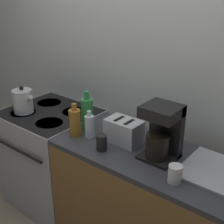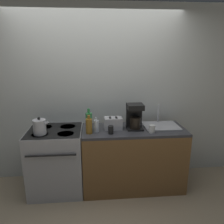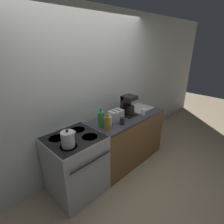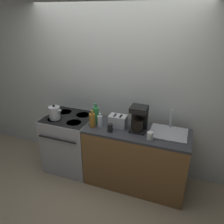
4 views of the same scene
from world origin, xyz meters
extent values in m
plane|color=tan|center=(0.00, 0.00, 0.00)|extent=(12.00, 12.00, 0.00)
cube|color=silver|center=(0.00, 0.73, 1.30)|extent=(8.00, 0.05, 2.60)
cube|color=#B7B7BC|center=(-0.58, 0.34, 0.45)|extent=(0.73, 0.67, 0.90)
cube|color=black|center=(-0.58, 0.34, 0.89)|extent=(0.72, 0.66, 0.02)
cylinder|color=black|center=(-0.74, 0.19, 0.90)|extent=(0.22, 0.22, 0.01)
cylinder|color=black|center=(-0.41, 0.19, 0.90)|extent=(0.22, 0.22, 0.01)
cylinder|color=black|center=(-0.74, 0.48, 0.90)|extent=(0.22, 0.22, 0.01)
cylinder|color=black|center=(-0.41, 0.48, 0.90)|extent=(0.22, 0.22, 0.01)
cylinder|color=black|center=(-0.58, -0.03, 0.70)|extent=(0.62, 0.02, 0.02)
cube|color=brown|center=(0.51, 0.30, 0.43)|extent=(1.42, 0.60, 0.87)
cube|color=#38383D|center=(0.51, 0.30, 0.88)|extent=(1.42, 0.60, 0.04)
cylinder|color=silver|center=(-0.74, 0.20, 1.00)|extent=(0.16, 0.16, 0.20)
sphere|color=black|center=(-0.74, 0.20, 1.12)|extent=(0.04, 0.04, 0.04)
cylinder|color=silver|center=(-0.66, 0.20, 1.04)|extent=(0.09, 0.03, 0.08)
cube|color=#BCBCC1|center=(0.22, 0.31, 0.98)|extent=(0.24, 0.16, 0.16)
cube|color=black|center=(0.18, 0.31, 1.06)|extent=(0.03, 0.11, 0.01)
cube|color=black|center=(0.26, 0.31, 1.06)|extent=(0.03, 0.11, 0.01)
cube|color=black|center=(0.52, 0.29, 0.91)|extent=(0.22, 0.21, 0.02)
cube|color=black|center=(0.52, 0.36, 1.08)|extent=(0.22, 0.06, 0.35)
cube|color=black|center=(0.52, 0.29, 1.22)|extent=(0.22, 0.21, 0.07)
cylinder|color=black|center=(0.52, 0.26, 1.00)|extent=(0.15, 0.15, 0.16)
cube|color=#B7B7BC|center=(0.91, 0.36, 0.91)|extent=(0.49, 0.40, 0.01)
cylinder|color=silver|center=(0.91, 0.52, 1.04)|extent=(0.02, 0.02, 0.28)
cylinder|color=#338C47|center=(-0.11, 0.31, 1.02)|extent=(0.09, 0.09, 0.24)
cylinder|color=#338C47|center=(-0.11, 0.31, 1.17)|extent=(0.04, 0.04, 0.06)
cylinder|color=silver|center=(-0.01, 0.22, 0.98)|extent=(0.07, 0.07, 0.16)
cylinder|color=silver|center=(-0.01, 0.22, 1.08)|extent=(0.03, 0.03, 0.04)
cylinder|color=#9E6B23|center=(-0.11, 0.18, 1.00)|extent=(0.08, 0.08, 0.20)
cylinder|color=#9E6B23|center=(-0.11, 0.18, 1.12)|extent=(0.03, 0.03, 0.05)
cylinder|color=black|center=(0.17, 0.14, 0.96)|extent=(0.07, 0.07, 0.11)
cylinder|color=white|center=(0.72, 0.12, 0.96)|extent=(0.08, 0.08, 0.11)
camera|label=1|loc=(1.34, -1.21, 1.95)|focal=50.00mm
camera|label=2|loc=(-0.05, -2.52, 1.94)|focal=35.00mm
camera|label=3|loc=(-1.66, -1.45, 2.09)|focal=28.00mm
camera|label=4|loc=(1.11, -2.25, 2.34)|focal=35.00mm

